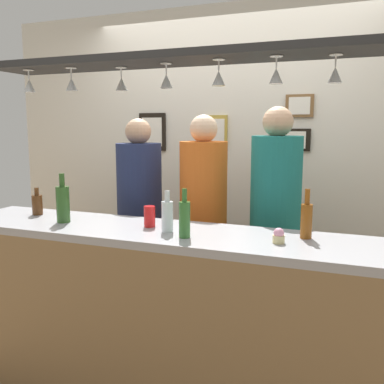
% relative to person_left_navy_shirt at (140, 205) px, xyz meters
% --- Properties ---
extents(ground_plane, '(8.00, 8.00, 0.00)m').
position_rel_person_left_navy_shirt_xyz_m(ground_plane, '(0.53, -0.36, -0.99)').
color(ground_plane, olive).
extents(back_wall, '(4.40, 0.06, 2.60)m').
position_rel_person_left_navy_shirt_xyz_m(back_wall, '(0.53, 0.74, 0.31)').
color(back_wall, silver).
rests_on(back_wall, ground_plane).
extents(bar_counter, '(2.70, 0.55, 1.01)m').
position_rel_person_left_navy_shirt_xyz_m(bar_counter, '(0.53, -0.86, -0.31)').
color(bar_counter, '#99999E').
rests_on(bar_counter, ground_plane).
extents(overhead_glass_rack, '(2.20, 0.36, 0.04)m').
position_rel_person_left_navy_shirt_xyz_m(overhead_glass_rack, '(0.53, -0.66, 0.95)').
color(overhead_glass_rack, black).
extents(hanging_wineglass_far_left, '(0.07, 0.07, 0.13)m').
position_rel_person_left_navy_shirt_xyz_m(hanging_wineglass_far_left, '(-0.35, -0.72, 0.84)').
color(hanging_wineglass_far_left, silver).
rests_on(hanging_wineglass_far_left, overhead_glass_rack).
extents(hanging_wineglass_left, '(0.07, 0.07, 0.13)m').
position_rel_person_left_navy_shirt_xyz_m(hanging_wineglass_left, '(-0.06, -0.70, 0.84)').
color(hanging_wineglass_left, silver).
rests_on(hanging_wineglass_left, overhead_glass_rack).
extents(hanging_wineglass_center_left, '(0.07, 0.07, 0.13)m').
position_rel_person_left_navy_shirt_xyz_m(hanging_wineglass_center_left, '(0.22, -0.61, 0.84)').
color(hanging_wineglass_center_left, silver).
rests_on(hanging_wineglass_center_left, overhead_glass_rack).
extents(hanging_wineglass_center, '(0.07, 0.07, 0.13)m').
position_rel_person_left_navy_shirt_xyz_m(hanging_wineglass_center, '(0.53, -0.67, 0.84)').
color(hanging_wineglass_center, silver).
rests_on(hanging_wineglass_center, overhead_glass_rack).
extents(hanging_wineglass_center_right, '(0.07, 0.07, 0.13)m').
position_rel_person_left_navy_shirt_xyz_m(hanging_wineglass_center_right, '(0.84, -0.70, 0.84)').
color(hanging_wineglass_center_right, silver).
rests_on(hanging_wineglass_center_right, overhead_glass_rack).
extents(hanging_wineglass_right, '(0.07, 0.07, 0.13)m').
position_rel_person_left_navy_shirt_xyz_m(hanging_wineglass_right, '(1.13, -0.69, 0.84)').
color(hanging_wineglass_right, silver).
rests_on(hanging_wineglass_right, overhead_glass_rack).
extents(hanging_wineglass_far_right, '(0.07, 0.07, 0.13)m').
position_rel_person_left_navy_shirt_xyz_m(hanging_wineglass_far_right, '(1.40, -0.63, 0.84)').
color(hanging_wineglass_far_right, silver).
rests_on(hanging_wineglass_far_right, overhead_glass_rack).
extents(person_left_navy_shirt, '(0.34, 0.34, 1.64)m').
position_rel_person_left_navy_shirt_xyz_m(person_left_navy_shirt, '(0.00, 0.00, 0.00)').
color(person_left_navy_shirt, '#2D334C').
rests_on(person_left_navy_shirt, ground_plane).
extents(person_middle_orange_shirt, '(0.34, 0.34, 1.67)m').
position_rel_person_left_navy_shirt_xyz_m(person_middle_orange_shirt, '(0.52, 0.00, 0.01)').
color(person_middle_orange_shirt, '#2D334C').
rests_on(person_middle_orange_shirt, ground_plane).
extents(person_right_teal_shirt, '(0.34, 0.34, 1.72)m').
position_rel_person_left_navy_shirt_xyz_m(person_right_teal_shirt, '(1.03, 0.00, 0.05)').
color(person_right_teal_shirt, '#2D334C').
rests_on(person_right_teal_shirt, ground_plane).
extents(bottle_beer_brown_stubby, '(0.07, 0.07, 0.18)m').
position_rel_person_left_navy_shirt_xyz_m(bottle_beer_brown_stubby, '(-0.43, -0.62, 0.09)').
color(bottle_beer_brown_stubby, '#512D14').
rests_on(bottle_beer_brown_stubby, bar_counter).
extents(bottle_soda_clear, '(0.06, 0.06, 0.23)m').
position_rel_person_left_navy_shirt_xyz_m(bottle_soda_clear, '(0.56, -0.74, 0.11)').
color(bottle_soda_clear, silver).
rests_on(bottle_soda_clear, bar_counter).
extents(bottle_champagne_green, '(0.08, 0.08, 0.30)m').
position_rel_person_left_navy_shirt_xyz_m(bottle_champagne_green, '(-0.13, -0.74, 0.13)').
color(bottle_champagne_green, '#2D5623').
rests_on(bottle_champagne_green, bar_counter).
extents(bottle_beer_green_import, '(0.06, 0.06, 0.26)m').
position_rel_person_left_navy_shirt_xyz_m(bottle_beer_green_import, '(0.70, -0.82, 0.12)').
color(bottle_beer_green_import, '#336B2D').
rests_on(bottle_beer_green_import, bar_counter).
extents(bottle_beer_amber_tall, '(0.06, 0.06, 0.26)m').
position_rel_person_left_navy_shirt_xyz_m(bottle_beer_amber_tall, '(1.30, -0.60, 0.12)').
color(bottle_beer_amber_tall, brown).
rests_on(bottle_beer_amber_tall, bar_counter).
extents(drink_can, '(0.07, 0.07, 0.12)m').
position_rel_person_left_navy_shirt_xyz_m(drink_can, '(0.42, -0.66, 0.08)').
color(drink_can, red).
rests_on(drink_can, bar_counter).
extents(cupcake, '(0.06, 0.06, 0.08)m').
position_rel_person_left_navy_shirt_xyz_m(cupcake, '(1.18, -0.75, 0.05)').
color(cupcake, beige).
rests_on(cupcake, bar_counter).
extents(picture_frame_caricature, '(0.26, 0.02, 0.34)m').
position_rel_person_left_navy_shirt_xyz_m(picture_frame_caricature, '(-0.23, 0.70, 0.55)').
color(picture_frame_caricature, black).
rests_on(picture_frame_caricature, back_wall).
extents(picture_frame_upper_small, '(0.22, 0.02, 0.18)m').
position_rel_person_left_navy_shirt_xyz_m(picture_frame_upper_small, '(1.08, 0.70, 0.76)').
color(picture_frame_upper_small, brown).
rests_on(picture_frame_upper_small, back_wall).
extents(picture_frame_crest, '(0.18, 0.02, 0.26)m').
position_rel_person_left_navy_shirt_xyz_m(picture_frame_crest, '(0.39, 0.70, 0.56)').
color(picture_frame_crest, '#B29338').
rests_on(picture_frame_crest, back_wall).
extents(picture_frame_lower_pair, '(0.30, 0.02, 0.18)m').
position_rel_person_left_navy_shirt_xyz_m(picture_frame_lower_pair, '(1.03, 0.70, 0.49)').
color(picture_frame_lower_pair, black).
rests_on(picture_frame_lower_pair, back_wall).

